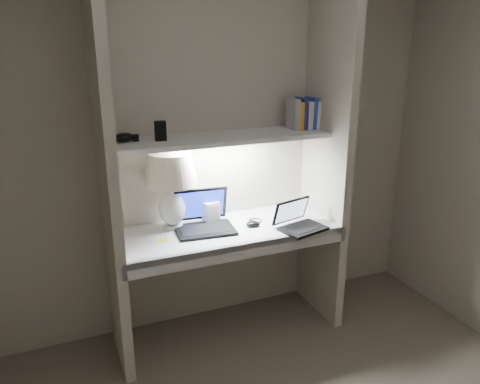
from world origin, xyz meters
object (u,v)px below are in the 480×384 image
speaker (211,212)px  book_row (303,114)px  laptop_main (203,220)px  table_lamp (171,178)px  laptop_netbook (299,222)px

speaker → book_row: book_row is taller
laptop_main → book_row: book_row is taller
table_lamp → laptop_main: bearing=-26.1°
table_lamp → book_row: size_ratio=2.40×
speaker → book_row: size_ratio=0.69×
laptop_netbook → speaker: size_ratio=2.35×
laptop_main → speaker: 0.11m
table_lamp → book_row: 0.99m
table_lamp → book_row: (0.93, -0.03, 0.35)m
speaker → book_row: 0.91m
laptop_main → book_row: bearing=9.8°
laptop_netbook → book_row: size_ratio=1.61×
book_row → speaker: bearing=178.3°
laptop_main → speaker: (0.08, 0.08, 0.02)m
laptop_netbook → speaker: laptop_netbook is taller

